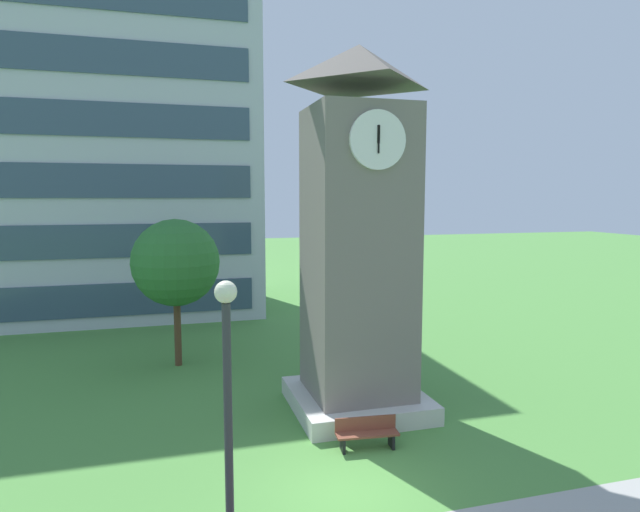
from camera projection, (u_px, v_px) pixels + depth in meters
name	position (u px, v px, depth m)	size (l,w,h in m)	color
ground_plane	(346.00, 493.00, 13.15)	(160.00, 160.00, 0.00)	#4C893D
office_building	(80.00, 130.00, 32.81)	(20.79, 10.79, 22.40)	#B7BCC6
clock_tower	(358.00, 251.00, 17.80)	(4.30, 4.30, 11.97)	slate
park_bench	(367.00, 433.00, 15.44)	(1.84, 0.65, 0.88)	brown
street_lamp	(228.00, 418.00, 8.65)	(0.36, 0.36, 5.88)	#333338
tree_by_building	(176.00, 263.00, 22.63)	(3.66, 3.66, 6.26)	#513823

